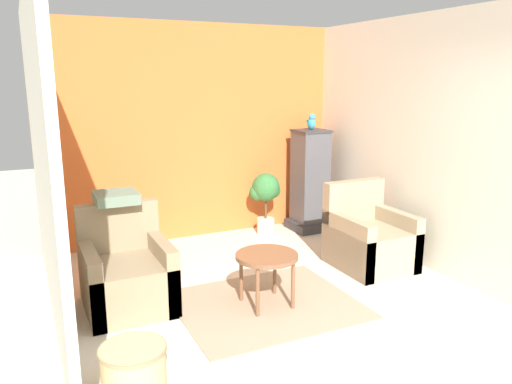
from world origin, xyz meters
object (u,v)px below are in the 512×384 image
(potted_plant, at_px, (265,194))
(wicker_basket, at_px, (134,368))
(coffee_table, at_px, (267,260))
(birdcage, at_px, (310,183))
(armchair_right, at_px, (369,240))
(armchair_left, at_px, (127,276))
(parrot, at_px, (311,122))

(potted_plant, bearing_deg, wicker_basket, -130.55)
(coffee_table, bearing_deg, birdcage, 49.56)
(coffee_table, relative_size, armchair_right, 0.62)
(armchair_left, bearing_deg, wicker_basket, -99.63)
(coffee_table, relative_size, armchair_left, 0.62)
(coffee_table, distance_m, birdcage, 2.51)
(coffee_table, bearing_deg, potted_plant, 63.78)
(potted_plant, xyz_separation_m, wicker_basket, (-2.38, -2.79, -0.38))
(armchair_left, relative_size, parrot, 4.20)
(coffee_table, distance_m, armchair_right, 1.56)
(birdcage, distance_m, parrot, 0.83)
(wicker_basket, bearing_deg, birdcage, 41.76)
(armchair_right, height_order, potted_plant, armchair_right)
(birdcage, height_order, potted_plant, birdcage)
(coffee_table, xyz_separation_m, armchair_right, (1.49, 0.41, -0.15))
(armchair_left, relative_size, birdcage, 0.66)
(coffee_table, distance_m, parrot, 2.72)
(parrot, distance_m, wicker_basket, 4.27)
(parrot, relative_size, wicker_basket, 0.48)
(armchair_right, distance_m, wicker_basket, 3.14)
(coffee_table, relative_size, parrot, 2.62)
(armchair_right, height_order, birdcage, birdcage)
(parrot, bearing_deg, armchair_left, -154.11)
(parrot, bearing_deg, armchair_right, -94.98)
(armchair_left, distance_m, parrot, 3.34)
(potted_plant, bearing_deg, armchair_right, -71.90)
(birdcage, bearing_deg, armchair_right, -94.99)
(birdcage, height_order, wicker_basket, birdcage)
(potted_plant, bearing_deg, coffee_table, -116.22)
(coffee_table, bearing_deg, armchair_right, 15.42)
(coffee_table, height_order, armchair_left, armchair_left)
(birdcage, height_order, parrot, parrot)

